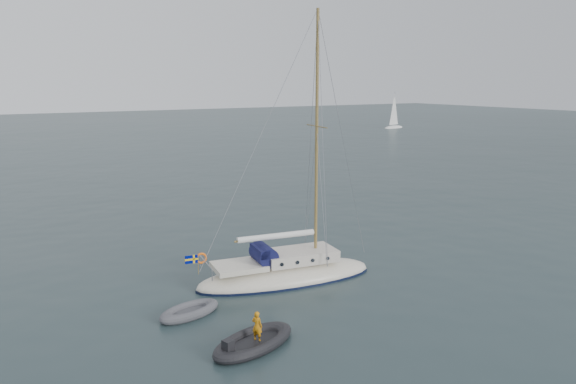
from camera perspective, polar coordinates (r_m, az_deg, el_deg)
ground at (r=26.59m, az=0.70°, el=-8.85°), size 300.00×300.00×0.00m
sailboat at (r=26.17m, az=-0.21°, el=-6.94°), size 8.99×2.70×12.81m
dinghy at (r=23.04m, az=-9.98°, el=-11.85°), size 2.72×1.23×0.39m
rib at (r=20.29m, az=-3.56°, el=-14.90°), size 3.57×1.62×1.27m
distant_yacht_b at (r=111.39m, az=10.72°, el=8.01°), size 5.53×2.95×7.33m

